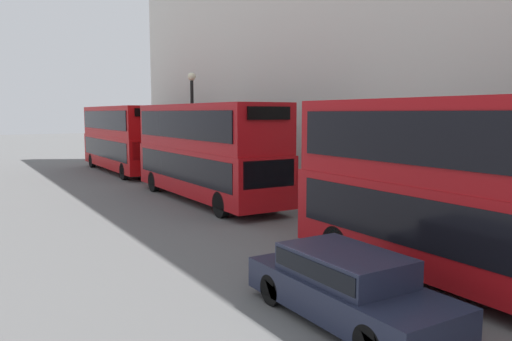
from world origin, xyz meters
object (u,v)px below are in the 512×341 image
at_px(bus_second_in_queue, 206,148).
at_px(bus_third_in_queue, 123,136).
at_px(pedestrian, 193,163).
at_px(car_hatchback, 346,284).
at_px(bus_leading, 495,189).

xyz_separation_m(bus_second_in_queue, bus_third_in_queue, (0.00, 12.76, 0.02)).
distance_m(bus_third_in_queue, pedestrian, 5.82).
xyz_separation_m(bus_third_in_queue, car_hatchback, (-3.40, -26.03, -1.69)).
bearing_deg(bus_third_in_queue, bus_leading, -90.00).
xyz_separation_m(bus_leading, bus_second_in_queue, (-0.00, 13.98, 0.03)).
bearing_deg(pedestrian, bus_second_in_queue, -110.28).
distance_m(bus_leading, car_hatchback, 3.84).
bearing_deg(bus_leading, pedestrian, 82.34).
height_order(bus_second_in_queue, pedestrian, bus_second_in_queue).
relative_size(bus_leading, bus_third_in_queue, 0.94).
distance_m(bus_leading, pedestrian, 22.22).
bearing_deg(bus_third_in_queue, pedestrian, -58.16).
bearing_deg(bus_leading, bus_second_in_queue, 90.00).
distance_m(bus_leading, bus_third_in_queue, 26.73).
relative_size(bus_third_in_queue, pedestrian, 6.12).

